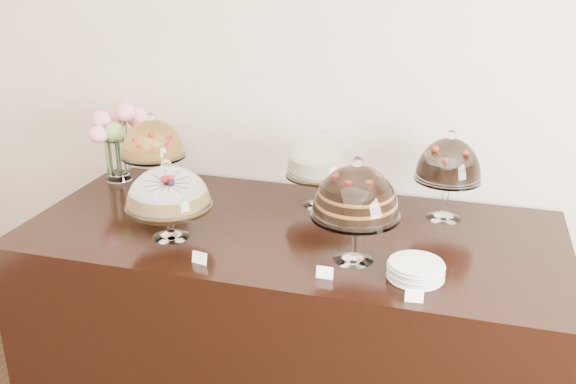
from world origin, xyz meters
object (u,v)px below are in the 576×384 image
(flower_vase, at_px, (116,133))
(cake_stand_choco_layer, at_px, (356,195))
(cake_stand_fruit_tart, at_px, (153,142))
(cake_stand_dark_choco, at_px, (449,163))
(plate_stack, at_px, (416,270))
(cake_stand_sugar_sponge, at_px, (168,191))
(display_counter, at_px, (291,321))
(cake_stand_cheesecake, at_px, (320,160))

(flower_vase, bearing_deg, cake_stand_choco_layer, -22.64)
(cake_stand_fruit_tart, bearing_deg, flower_vase, 163.58)
(cake_stand_dark_choco, bearing_deg, plate_stack, -96.43)
(cake_stand_sugar_sponge, relative_size, plate_stack, 1.76)
(cake_stand_sugar_sponge, xyz_separation_m, flower_vase, (-0.54, 0.54, 0.04))
(cake_stand_sugar_sponge, bearing_deg, flower_vase, 135.06)
(flower_vase, bearing_deg, plate_stack, -21.98)
(display_counter, bearing_deg, cake_stand_fruit_tart, 160.93)
(cake_stand_cheesecake, relative_size, cake_stand_fruit_tart, 0.93)
(cake_stand_choco_layer, xyz_separation_m, cake_stand_dark_choco, (0.30, 0.49, -0.01))
(display_counter, height_order, plate_stack, plate_stack)
(cake_stand_fruit_tart, distance_m, flower_vase, 0.24)
(cake_stand_sugar_sponge, height_order, cake_stand_choco_layer, cake_stand_choco_layer)
(cake_stand_choco_layer, distance_m, cake_stand_cheesecake, 0.54)
(cake_stand_cheesecake, relative_size, flower_vase, 0.89)
(cake_stand_sugar_sponge, distance_m, cake_stand_fruit_tart, 0.56)
(display_counter, relative_size, cake_stand_sugar_sponge, 6.39)
(cake_stand_sugar_sponge, bearing_deg, cake_stand_choco_layer, 0.22)
(cake_stand_dark_choco, height_order, plate_stack, cake_stand_dark_choco)
(display_counter, relative_size, flower_vase, 5.57)
(cake_stand_dark_choco, relative_size, cake_stand_fruit_tart, 1.04)
(cake_stand_sugar_sponge, bearing_deg, cake_stand_cheesecake, 44.37)
(plate_stack, bearing_deg, cake_stand_fruit_tart, 157.05)
(cake_stand_sugar_sponge, xyz_separation_m, cake_stand_choco_layer, (0.74, 0.00, 0.06))
(cake_stand_cheesecake, bearing_deg, display_counter, -100.98)
(cake_stand_cheesecake, height_order, flower_vase, flower_vase)
(cake_stand_dark_choco, bearing_deg, cake_stand_choco_layer, -121.22)
(cake_stand_sugar_sponge, distance_m, cake_stand_choco_layer, 0.74)
(cake_stand_fruit_tart, bearing_deg, cake_stand_choco_layer, -23.96)
(cake_stand_cheesecake, xyz_separation_m, cake_stand_dark_choco, (0.54, 0.01, 0.03))
(cake_stand_dark_choco, bearing_deg, cake_stand_cheesecake, -178.72)
(cake_stand_dark_choco, bearing_deg, cake_stand_fruit_tart, -178.70)
(cake_stand_choco_layer, height_order, plate_stack, cake_stand_choco_layer)
(cake_stand_sugar_sponge, distance_m, flower_vase, 0.76)
(display_counter, xyz_separation_m, plate_stack, (0.53, -0.28, 0.48))
(display_counter, height_order, flower_vase, flower_vase)
(cake_stand_choco_layer, bearing_deg, cake_stand_dark_choco, 58.78)
(cake_stand_fruit_tart, bearing_deg, plate_stack, -22.95)
(cake_stand_fruit_tart, height_order, flower_vase, flower_vase)
(cake_stand_cheesecake, bearing_deg, cake_stand_choco_layer, -63.08)
(cake_stand_cheesecake, distance_m, cake_stand_dark_choco, 0.55)
(display_counter, relative_size, cake_stand_cheesecake, 6.28)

